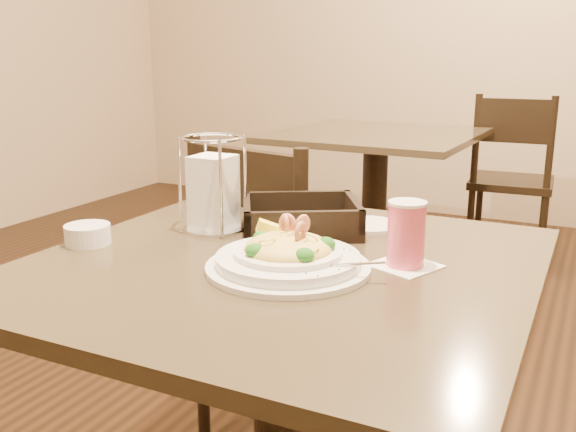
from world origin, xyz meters
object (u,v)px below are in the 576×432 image
at_px(background_table, 375,183).
at_px(pasta_bowl, 288,256).
at_px(dining_chair_far, 511,176).
at_px(bread_basket, 301,221).
at_px(dining_chair_near, 278,291).
at_px(drink_glass, 406,235).
at_px(side_plate, 369,225).
at_px(butter_ramekin, 88,234).
at_px(main_table, 284,377).
at_px(napkin_caddy, 213,190).

height_order(background_table, pasta_bowl, pasta_bowl).
distance_m(dining_chair_far, bread_basket, 2.35).
distance_m(dining_chair_near, drink_glass, 0.70).
xyz_separation_m(drink_glass, bread_basket, (-0.27, 0.13, -0.04)).
distance_m(dining_chair_near, side_plate, 0.45).
relative_size(pasta_bowl, butter_ramekin, 3.55).
bearing_deg(butter_ramekin, side_plate, 38.53).
bearing_deg(dining_chair_far, main_table, 84.99).
distance_m(background_table, side_plate, 1.71).
distance_m(main_table, background_table, 1.95).
bearing_deg(side_plate, background_table, 107.92).
distance_m(background_table, butter_ramekin, 2.00).
distance_m(main_table, dining_chair_far, 2.52).
height_order(drink_glass, side_plate, drink_glass).
height_order(bread_basket, butter_ramekin, bread_basket).
bearing_deg(napkin_caddy, pasta_bowl, -32.53).
height_order(bread_basket, side_plate, bread_basket).
height_order(dining_chair_far, drink_glass, dining_chair_far).
relative_size(dining_chair_near, pasta_bowl, 2.87).
height_order(background_table, drink_glass, drink_glass).
bearing_deg(butter_ramekin, drink_glass, 13.42).
distance_m(bread_basket, napkin_caddy, 0.20).
xyz_separation_m(dining_chair_near, pasta_bowl, (0.28, -0.52, 0.30)).
xyz_separation_m(background_table, drink_glass, (0.67, -1.84, 0.30)).
xyz_separation_m(bread_basket, napkin_caddy, (-0.17, -0.07, 0.07)).
bearing_deg(background_table, napkin_caddy, -82.75).
relative_size(dining_chair_far, butter_ramekin, 10.19).
relative_size(main_table, pasta_bowl, 2.78).
xyz_separation_m(main_table, dining_chair_near, (-0.25, 0.47, -0.03)).
relative_size(background_table, dining_chair_far, 1.01).
bearing_deg(side_plate, napkin_caddy, -149.65).
height_order(dining_chair_near, butter_ramekin, dining_chair_near).
xyz_separation_m(pasta_bowl, drink_glass, (0.18, 0.11, 0.03)).
xyz_separation_m(napkin_caddy, side_plate, (0.29, 0.17, -0.08)).
bearing_deg(drink_glass, bread_basket, 154.63).
relative_size(main_table, butter_ramekin, 9.86).
distance_m(background_table, dining_chair_near, 1.45).
bearing_deg(dining_chair_near, main_table, 131.41).
distance_m(bread_basket, side_plate, 0.16).
distance_m(bread_basket, butter_ramekin, 0.44).
relative_size(drink_glass, bread_basket, 0.45).
bearing_deg(butter_ramekin, pasta_bowl, 4.55).
bearing_deg(dining_chair_near, pasta_bowl, 132.09).
bearing_deg(dining_chair_near, bread_basket, 138.69).
height_order(napkin_caddy, side_plate, napkin_caddy).
distance_m(dining_chair_near, napkin_caddy, 0.50).
distance_m(dining_chair_near, pasta_bowl, 0.66).
distance_m(napkin_caddy, butter_ramekin, 0.27).
xyz_separation_m(main_table, pasta_bowl, (0.03, -0.05, 0.27)).
bearing_deg(background_table, pasta_bowl, -75.97).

